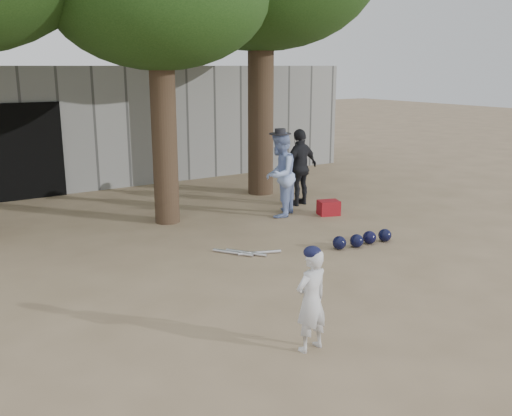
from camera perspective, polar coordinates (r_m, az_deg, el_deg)
ground at (r=7.62m, az=0.33°, el=-9.08°), size 70.00×70.00×0.00m
boy_player at (r=6.16m, az=5.54°, el=-9.19°), size 0.44×0.32×1.14m
spectator_blue at (r=11.53m, az=2.39°, el=3.34°), size 1.06×1.03×1.72m
spectator_dark at (r=12.54m, az=4.44°, el=4.08°), size 1.04×0.58×1.68m
red_bag at (r=11.85m, az=7.27°, el=0.03°), size 0.50×0.44×0.30m
back_building at (r=16.71m, az=-19.79°, el=8.07°), size 16.00×5.24×3.00m
helmet_row at (r=9.93m, az=10.64°, el=-3.06°), size 1.19×0.33×0.23m
bat_pile at (r=9.34m, az=-0.98°, el=-4.49°), size 0.93×0.75×0.06m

